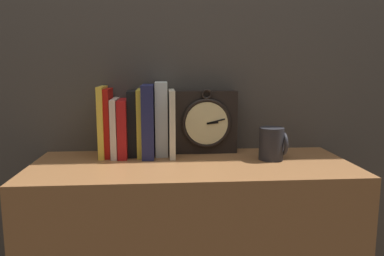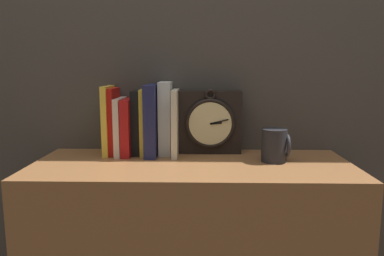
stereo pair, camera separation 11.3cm
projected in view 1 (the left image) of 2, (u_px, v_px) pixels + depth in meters
The scene contains 12 objects.
wall_back at pixel (187, 24), 1.30m from camera, with size 6.00×0.05×2.60m.
clock at pixel (205, 122), 1.29m from camera, with size 0.21×0.08×0.22m.
book_slot0_yellow at pixel (103, 122), 1.23m from camera, with size 0.02×0.13×0.23m.
book_slot1_red at pixel (109, 122), 1.24m from camera, with size 0.02×0.12×0.22m.
book_slot2_cream at pixel (116, 128), 1.23m from camera, with size 0.02×0.14×0.19m.
book_slot3_red at pixel (124, 128), 1.24m from camera, with size 0.03×0.14×0.19m.
book_slot4_black at pixel (133, 123), 1.25m from camera, with size 0.03×0.11×0.22m.
book_slot5_yellow at pixel (140, 123), 1.24m from camera, with size 0.02×0.13×0.22m.
book_slot6_navy at pixel (148, 121), 1.23m from camera, with size 0.04×0.15×0.24m.
book_slot7_white at pixel (161, 119), 1.26m from camera, with size 0.04×0.11×0.24m.
book_slot8_cream at pixel (172, 123), 1.24m from camera, with size 0.02×0.15×0.22m.
mug at pixel (272, 144), 1.19m from camera, with size 0.08×0.08×0.10m.
Camera 1 is at (-0.09, -1.12, 1.15)m, focal length 35.00 mm.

